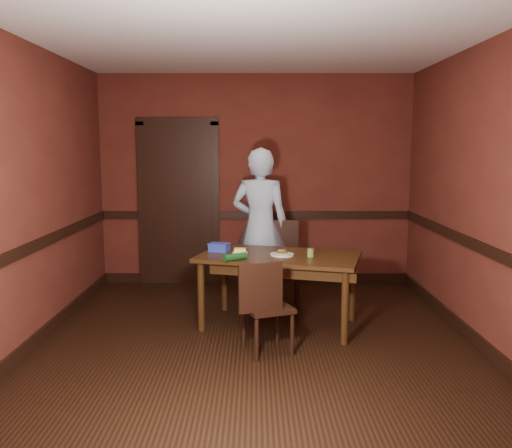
{
  "coord_description": "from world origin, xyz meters",
  "views": [
    {
      "loc": [
        -0.01,
        -4.76,
        1.78
      ],
      "look_at": [
        0.0,
        0.35,
        1.05
      ],
      "focal_mm": 38.0,
      "sensor_mm": 36.0,
      "label": 1
    }
  ],
  "objects_px": {
    "chair_near": "(267,306)",
    "sandwich_plate": "(282,254)",
    "dining_table": "(279,290)",
    "cheese_saucer": "(240,251)",
    "food_tub": "(219,247)",
    "sauce_jar": "(311,252)",
    "person": "(260,227)",
    "chair_far": "(279,266)"
  },
  "relations": [
    {
      "from": "cheese_saucer",
      "to": "food_tub",
      "type": "distance_m",
      "value": 0.23
    },
    {
      "from": "sandwich_plate",
      "to": "sauce_jar",
      "type": "relative_size",
      "value": 2.83
    },
    {
      "from": "cheese_saucer",
      "to": "chair_near",
      "type": "bearing_deg",
      "value": -71.86
    },
    {
      "from": "sandwich_plate",
      "to": "sauce_jar",
      "type": "bearing_deg",
      "value": -13.19
    },
    {
      "from": "sauce_jar",
      "to": "person",
      "type": "bearing_deg",
      "value": 118.06
    },
    {
      "from": "person",
      "to": "cheese_saucer",
      "type": "height_order",
      "value": "person"
    },
    {
      "from": "person",
      "to": "food_tub",
      "type": "height_order",
      "value": "person"
    },
    {
      "from": "sandwich_plate",
      "to": "chair_near",
      "type": "bearing_deg",
      "value": -103.13
    },
    {
      "from": "dining_table",
      "to": "sauce_jar",
      "type": "distance_m",
      "value": 0.51
    },
    {
      "from": "chair_near",
      "to": "sandwich_plate",
      "type": "distance_m",
      "value": 0.77
    },
    {
      "from": "chair_near",
      "to": "person",
      "type": "bearing_deg",
      "value": -108.82
    },
    {
      "from": "dining_table",
      "to": "food_tub",
      "type": "height_order",
      "value": "food_tub"
    },
    {
      "from": "food_tub",
      "to": "sauce_jar",
      "type": "bearing_deg",
      "value": 2.73
    },
    {
      "from": "dining_table",
      "to": "chair_near",
      "type": "height_order",
      "value": "chair_near"
    },
    {
      "from": "chair_far",
      "to": "sauce_jar",
      "type": "xyz_separation_m",
      "value": [
        0.27,
        -0.67,
        0.28
      ]
    },
    {
      "from": "sandwich_plate",
      "to": "food_tub",
      "type": "bearing_deg",
      "value": 162.37
    },
    {
      "from": "person",
      "to": "food_tub",
      "type": "distance_m",
      "value": 0.78
    },
    {
      "from": "sandwich_plate",
      "to": "cheese_saucer",
      "type": "height_order",
      "value": "sandwich_plate"
    },
    {
      "from": "chair_far",
      "to": "person",
      "type": "bearing_deg",
      "value": 133.51
    },
    {
      "from": "sauce_jar",
      "to": "food_tub",
      "type": "relative_size",
      "value": 0.35
    },
    {
      "from": "chair_near",
      "to": "sandwich_plate",
      "type": "bearing_deg",
      "value": -123.91
    },
    {
      "from": "dining_table",
      "to": "food_tub",
      "type": "xyz_separation_m",
      "value": [
        -0.6,
        0.17,
        0.41
      ]
    },
    {
      "from": "chair_near",
      "to": "chair_far",
      "type": "bearing_deg",
      "value": -117.91
    },
    {
      "from": "dining_table",
      "to": "chair_near",
      "type": "relative_size",
      "value": 1.87
    },
    {
      "from": "person",
      "to": "cheese_saucer",
      "type": "bearing_deg",
      "value": 84.8
    },
    {
      "from": "chair_near",
      "to": "person",
      "type": "relative_size",
      "value": 0.47
    },
    {
      "from": "chair_near",
      "to": "food_tub",
      "type": "distance_m",
      "value": 1.06
    },
    {
      "from": "dining_table",
      "to": "sandwich_plate",
      "type": "height_order",
      "value": "sandwich_plate"
    },
    {
      "from": "cheese_saucer",
      "to": "food_tub",
      "type": "height_order",
      "value": "food_tub"
    },
    {
      "from": "sandwich_plate",
      "to": "dining_table",
      "type": "bearing_deg",
      "value": 128.5
    },
    {
      "from": "sauce_jar",
      "to": "cheese_saucer",
      "type": "relative_size",
      "value": 0.53
    },
    {
      "from": "sauce_jar",
      "to": "food_tub",
      "type": "bearing_deg",
      "value": 163.7
    },
    {
      "from": "dining_table",
      "to": "chair_far",
      "type": "relative_size",
      "value": 1.61
    },
    {
      "from": "chair_far",
      "to": "food_tub",
      "type": "height_order",
      "value": "chair_far"
    },
    {
      "from": "dining_table",
      "to": "person",
      "type": "relative_size",
      "value": 0.87
    },
    {
      "from": "sandwich_plate",
      "to": "cheese_saucer",
      "type": "bearing_deg",
      "value": 164.4
    },
    {
      "from": "chair_far",
      "to": "food_tub",
      "type": "xyz_separation_m",
      "value": [
        -0.63,
        -0.41,
        0.29
      ]
    },
    {
      "from": "chair_far",
      "to": "cheese_saucer",
      "type": "xyz_separation_m",
      "value": [
        -0.42,
        -0.49,
        0.26
      ]
    },
    {
      "from": "dining_table",
      "to": "cheese_saucer",
      "type": "xyz_separation_m",
      "value": [
        -0.39,
        0.08,
        0.38
      ]
    },
    {
      "from": "dining_table",
      "to": "food_tub",
      "type": "distance_m",
      "value": 0.75
    },
    {
      "from": "dining_table",
      "to": "person",
      "type": "xyz_separation_m",
      "value": [
        -0.18,
        0.81,
        0.52
      ]
    },
    {
      "from": "chair_near",
      "to": "person",
      "type": "distance_m",
      "value": 1.59
    }
  ]
}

